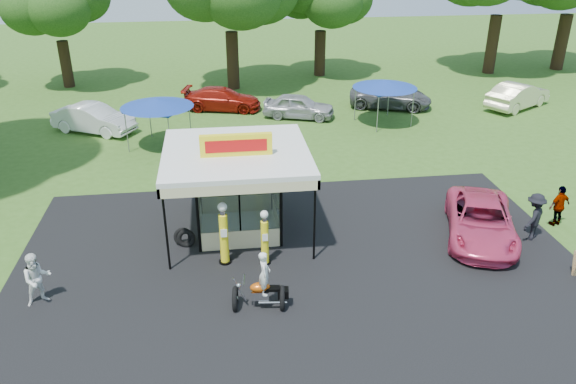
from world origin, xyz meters
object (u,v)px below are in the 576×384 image
object	(u,v)px
motorcycle	(263,286)
bg_car_b	(222,99)
spectator_east_a	(534,217)
kiosk_car	(236,195)
bg_car_c	(299,106)
gas_pump_left	(224,235)
tent_west	(157,103)
gas_station_kiosk	(237,189)
spectator_west	(37,279)
tent_east	(385,84)
gas_pump_right	(265,239)
bg_car_e	(518,95)
spectator_east_b	(559,206)
pink_sedan	(481,221)
bg_car_a	(94,119)
bg_car_d	(390,96)

from	to	relation	value
motorcycle	bg_car_b	xyz separation A→B (m)	(-0.70, 21.31, -0.09)
spectator_east_a	bg_car_b	size ratio (longest dim) A/B	0.38
kiosk_car	bg_car_c	size ratio (longest dim) A/B	0.64
gas_pump_left	tent_west	size ratio (longest dim) A/B	0.63
bg_car_b	gas_station_kiosk	bearing A→B (deg)	-165.50
tent_west	spectator_west	bearing A→B (deg)	-101.40
tent_east	gas_pump_right	bearing A→B (deg)	-120.16
gas_pump_right	bg_car_e	xyz separation A→B (m)	(18.25, 16.69, -0.18)
kiosk_car	bg_car_c	xyz separation A→B (m)	(4.47, 11.69, 0.27)
spectator_east_b	kiosk_car	bearing A→B (deg)	-30.15
gas_pump_left	pink_sedan	bearing A→B (deg)	3.33
bg_car_b	bg_car_e	size ratio (longest dim) A/B	0.98
spectator_west	bg_car_a	xyz separation A→B (m)	(-1.20, 16.70, -0.09)
gas_pump_left	pink_sedan	world-z (taller)	gas_pump_left
spectator_east_a	bg_car_c	distance (m)	17.37
kiosk_car	bg_car_d	distance (m)	16.99
kiosk_car	tent_east	world-z (taller)	tent_east
pink_sedan	spectator_east_b	distance (m)	3.55
gas_station_kiosk	motorcycle	distance (m)	5.20
motorcycle	spectator_east_b	xyz separation A→B (m)	(12.17, 3.84, 0.04)
kiosk_car	bg_car_e	world-z (taller)	bg_car_e
pink_sedan	kiosk_car	bearing A→B (deg)	176.22
kiosk_car	gas_station_kiosk	bearing A→B (deg)	-180.00
spectator_east_b	bg_car_d	xyz separation A→B (m)	(-1.87, 16.57, -0.12)
bg_car_a	bg_car_c	xyz separation A→B (m)	(12.18, 1.10, -0.06)
bg_car_a	bg_car_e	size ratio (longest dim) A/B	0.96
gas_pump_left	gas_pump_right	bearing A→B (deg)	-9.47
motorcycle	tent_west	world-z (taller)	tent_west
gas_pump_right	bg_car_a	size ratio (longest dim) A/B	0.43
gas_pump_right	motorcycle	world-z (taller)	gas_pump_right
gas_pump_left	bg_car_c	bearing A→B (deg)	72.63
bg_car_a	kiosk_car	bearing A→B (deg)	-116.03
tent_west	bg_car_d	bearing A→B (deg)	20.56
pink_sedan	spectator_east_b	world-z (taller)	spectator_east_b
motorcycle	spectator_east_a	world-z (taller)	motorcycle
bg_car_a	bg_car_d	world-z (taller)	bg_car_a
spectator_west	bg_car_d	distance (m)	25.87
tent_west	pink_sedan	bearing A→B (deg)	-42.19
gas_pump_left	kiosk_car	world-z (taller)	gas_pump_left
gas_station_kiosk	spectator_west	world-z (taller)	gas_station_kiosk
bg_car_d	bg_car_c	bearing A→B (deg)	121.56
gas_pump_right	pink_sedan	size ratio (longest dim) A/B	0.41
tent_east	pink_sedan	bearing A→B (deg)	-90.84
gas_station_kiosk	bg_car_e	xyz separation A→B (m)	(19.04, 14.09, -0.94)
bg_car_c	bg_car_e	distance (m)	14.57
gas_pump_right	spectator_west	size ratio (longest dim) A/B	1.19
spectator_east_a	bg_car_b	world-z (taller)	spectator_east_a
gas_pump_right	tent_west	distance (m)	13.35
gas_pump_right	bg_car_d	bearing A→B (deg)	60.84
spectator_west	tent_west	world-z (taller)	tent_west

